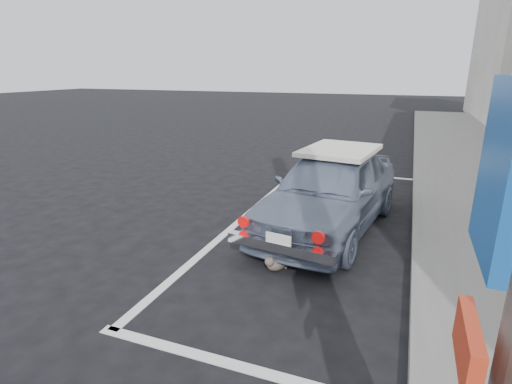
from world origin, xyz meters
TOP-DOWN VIEW (x-y plane):
  - ground at (0.00, 0.00)m, footprint 80.00×80.00m
  - pline_rear at (0.50, -0.50)m, footprint 3.00×0.12m
  - pline_front at (0.50, 6.50)m, footprint 3.00×0.12m
  - pline_side at (-0.90, 3.00)m, footprint 0.12×7.00m
  - retro_coupe at (0.54, 2.93)m, footprint 2.01×3.89m
  - cat at (0.20, 1.25)m, footprint 0.31×0.42m

SIDE VIEW (x-z plane):
  - ground at x=0.00m, z-range 0.00..0.00m
  - pline_rear at x=0.50m, z-range 0.00..0.01m
  - pline_front at x=0.50m, z-range 0.00..0.01m
  - pline_side at x=-0.90m, z-range 0.00..0.01m
  - cat at x=0.20m, z-range -0.01..0.24m
  - retro_coupe at x=0.54m, z-range 0.01..1.27m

